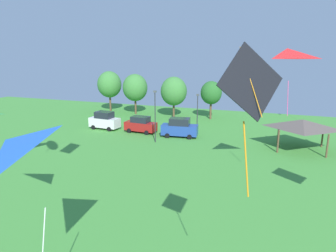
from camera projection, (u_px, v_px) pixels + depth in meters
name	position (u px, v px, depth m)	size (l,w,h in m)	color
kite_flying_0	(65.00, 160.00, 11.38)	(4.10, 4.20, 6.01)	blue
kite_flying_4	(251.00, 87.00, 8.16)	(1.61, 1.57, 4.42)	black
kite_flying_6	(8.00, 132.00, 17.41)	(3.41, 2.69, 0.56)	green
kite_flying_10	(286.00, 62.00, 21.79)	(2.98, 2.51, 4.28)	red
parked_car_leftmost	(105.00, 121.00, 44.27)	(4.61, 2.30, 2.61)	silver
parked_car_second_from_left	(141.00, 125.00, 42.27)	(4.61, 2.14, 2.32)	maroon
parked_car_third_from_left	(180.00, 128.00, 39.99)	(4.99, 2.50, 2.57)	#234299
park_pavilion	(303.00, 124.00, 34.24)	(6.43, 5.29, 3.60)	brown
light_post_0	(155.00, 114.00, 36.97)	(0.36, 0.20, 6.55)	#2D2D33
light_post_1	(197.00, 112.00, 40.21)	(0.36, 0.20, 5.71)	#2D2D33
treeline_tree_0	(109.00, 84.00, 57.16)	(4.56, 4.56, 7.69)	brown
treeline_tree_1	(135.00, 88.00, 54.47)	(4.50, 4.50, 7.35)	brown
treeline_tree_2	(174.00, 91.00, 51.66)	(4.53, 4.53, 7.08)	brown
treeline_tree_3	(211.00, 93.00, 50.33)	(3.55, 3.55, 6.46)	brown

